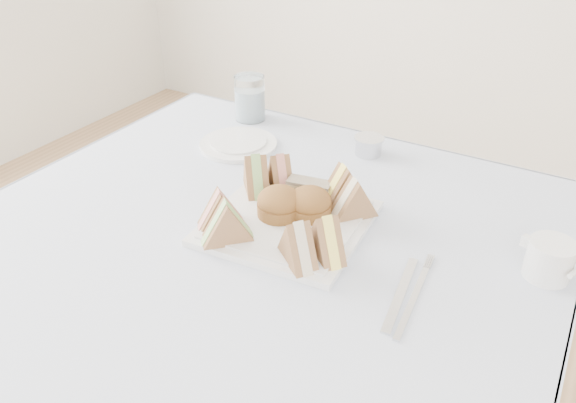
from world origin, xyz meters
The scene contains 20 objects.
table centered at (0.00, 0.00, 0.37)m, with size 0.90×0.90×0.74m, color brown.
tablecloth centered at (0.00, 0.00, 0.74)m, with size 1.02×1.02×0.01m, color silver.
serving_plate centered at (0.04, 0.08, 0.75)m, with size 0.27×0.27×0.01m, color silver.
sandwich_fl_a centered at (-0.05, 0.01, 0.79)m, with size 0.08×0.04×0.07m, color olive, non-canonical shape.
sandwich_fl_b centered at (-0.01, -0.02, 0.80)m, with size 0.09×0.04×0.08m, color olive, non-canonical shape.
sandwich_fr_a centered at (0.14, 0.02, 0.79)m, with size 0.08×0.04×0.07m, color olive, non-canonical shape.
sandwich_fr_b centered at (0.11, -0.01, 0.79)m, with size 0.08×0.04×0.07m, color olive, non-canonical shape.
sandwich_bl_a centered at (-0.06, 0.14, 0.80)m, with size 0.09×0.04×0.08m, color olive, non-canonical shape.
sandwich_bl_b centered at (-0.03, 0.17, 0.79)m, with size 0.08×0.04×0.07m, color olive, non-canonical shape.
sandwich_br_a centered at (0.13, 0.15, 0.80)m, with size 0.08×0.04×0.07m, color olive, non-canonical shape.
sandwich_br_b centered at (0.10, 0.18, 0.80)m, with size 0.09×0.04×0.08m, color olive, non-canonical shape.
scone_left centered at (0.02, 0.08, 0.78)m, with size 0.08×0.08×0.05m, color brown.
scone_right centered at (0.07, 0.11, 0.78)m, with size 0.08×0.08×0.05m, color brown.
pastry_slice centered at (0.04, 0.16, 0.78)m, with size 0.08×0.03×0.04m, color beige.
side_plate centered at (-0.21, 0.30, 0.75)m, with size 0.17×0.17×0.01m, color silver.
water_glass centered at (-0.28, 0.44, 0.80)m, with size 0.07×0.07×0.11m, color white.
tea_strainer centered at (0.05, 0.41, 0.76)m, with size 0.07×0.07×0.04m, color silver.
knife centered at (0.28, 0.01, 0.75)m, with size 0.01×0.18×0.00m, color silver.
fork centered at (0.30, 0.00, 0.75)m, with size 0.01×0.17×0.00m, color silver.
creamer_jug centered at (0.46, 0.16, 0.78)m, with size 0.07×0.07×0.06m, color silver.
Camera 1 is at (0.46, -0.63, 1.30)m, focal length 35.00 mm.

